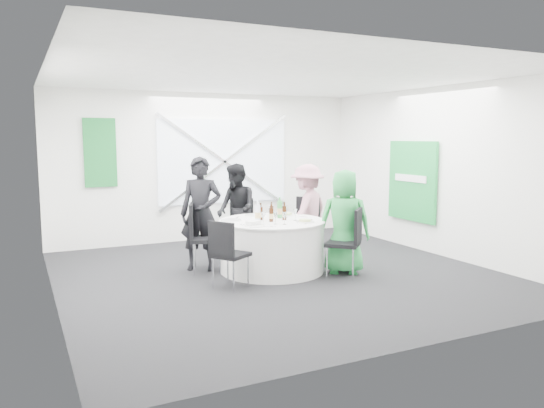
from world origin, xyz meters
name	(u,v)px	position (x,y,z in m)	size (l,w,h in m)	color
floor	(278,274)	(0.00, 0.00, 0.00)	(6.00, 6.00, 0.00)	black
ceiling	(278,77)	(0.00, 0.00, 2.80)	(6.00, 6.00, 0.00)	silver
wall_back	(209,167)	(0.00, 3.00, 1.40)	(6.00, 6.00, 0.00)	white
wall_front	(425,200)	(0.00, -3.00, 1.40)	(6.00, 6.00, 0.00)	white
wall_left	(49,186)	(-3.00, 0.00, 1.40)	(6.00, 6.00, 0.00)	white
wall_right	(439,172)	(3.00, 0.00, 1.40)	(6.00, 6.00, 0.00)	white
window_panel	(224,161)	(0.30, 2.96, 1.50)	(2.60, 0.03, 1.60)	silver
window_brace_a	(225,162)	(0.30, 2.92, 1.50)	(0.05, 0.05, 3.16)	silver
window_brace_b	(225,162)	(0.30, 2.92, 1.50)	(0.05, 0.05, 3.16)	silver
green_banner	(100,153)	(-2.00, 2.95, 1.70)	(0.55, 0.04, 1.20)	#13602E
green_sign	(412,181)	(2.94, 0.60, 1.20)	(0.05, 1.20, 1.40)	#1A933B
banquet_table	(272,246)	(0.00, 0.20, 0.38)	(1.56, 1.56, 0.76)	silver
chair_back	(244,222)	(0.05, 1.37, 0.55)	(0.44, 0.45, 0.94)	black
chair_back_left	(201,232)	(-0.98, 0.56, 0.60)	(0.60, 0.59, 1.02)	black
chair_back_right	(305,222)	(0.89, 0.80, 0.58)	(0.62, 0.62, 0.98)	black
chair_front_right	(349,237)	(0.82, -0.60, 0.58)	(0.63, 0.63, 0.98)	black
chair_front_left	(227,249)	(-0.95, -0.41, 0.53)	(0.57, 0.57, 0.91)	black
person_man_back_left	(201,214)	(-0.91, 0.73, 0.85)	(0.62, 0.40, 1.69)	black
person_man_back	(236,210)	(-0.08, 1.40, 0.77)	(0.75, 0.41, 1.54)	black
person_woman_pink	(307,211)	(0.92, 0.78, 0.77)	(0.99, 0.46, 1.53)	#B87789
person_woman_green	(344,222)	(0.89, -0.37, 0.76)	(0.74, 0.48, 1.51)	green
plate_back	(254,215)	(-0.05, 0.76, 0.77)	(0.27, 0.27, 0.01)	white
plate_back_left	(231,220)	(-0.55, 0.42, 0.77)	(0.30, 0.30, 0.01)	white
plate_back_right	(286,214)	(0.41, 0.55, 0.78)	(0.27, 0.27, 0.04)	white
plate_front_right	(305,221)	(0.35, -0.16, 0.78)	(0.26, 0.26, 0.04)	white
plate_front_left	(255,226)	(-0.44, -0.17, 0.77)	(0.27, 0.27, 0.01)	white
napkin	(253,223)	(-0.44, -0.13, 0.80)	(0.19, 0.12, 0.05)	silver
beer_bottle_a	(261,213)	(-0.14, 0.30, 0.86)	(0.06, 0.06, 0.25)	#3D1C0B
beer_bottle_b	(271,213)	(0.02, 0.26, 0.86)	(0.06, 0.06, 0.26)	#3D1C0B
beer_bottle_c	(284,213)	(0.17, 0.14, 0.86)	(0.06, 0.06, 0.27)	#3D1C0B
beer_bottle_d	(271,215)	(-0.07, 0.08, 0.86)	(0.06, 0.06, 0.26)	#3D1C0B
green_water_bottle	(280,210)	(0.20, 0.34, 0.89)	(0.08, 0.08, 0.32)	green
clear_water_bottle	(258,214)	(-0.25, 0.15, 0.88)	(0.08, 0.08, 0.30)	white
wine_glass_a	(276,215)	(-0.11, -0.13, 0.88)	(0.07, 0.07, 0.17)	white
wine_glass_b	(286,209)	(0.31, 0.36, 0.88)	(0.07, 0.07, 0.17)	white
wine_glass_c	(279,209)	(0.25, 0.46, 0.88)	(0.07, 0.07, 0.17)	white
wine_glass_d	(295,212)	(0.30, 0.03, 0.88)	(0.07, 0.07, 0.17)	white
wine_glass_e	(285,216)	(0.00, -0.21, 0.88)	(0.07, 0.07, 0.17)	white
wine_glass_f	(263,216)	(-0.28, -0.10, 0.88)	(0.07, 0.07, 0.17)	white
wine_glass_g	(269,208)	(0.14, 0.59, 0.88)	(0.07, 0.07, 0.17)	white
fork_a	(306,224)	(0.29, -0.29, 0.76)	(0.01, 0.15, 0.01)	silver
knife_a	(311,220)	(0.52, -0.04, 0.76)	(0.01, 0.15, 0.01)	silver
fork_b	(265,214)	(0.15, 0.76, 0.76)	(0.01, 0.15, 0.01)	silver
knife_b	(249,215)	(-0.12, 0.76, 0.76)	(0.01, 0.15, 0.01)	silver
fork_c	(303,217)	(0.57, 0.29, 0.76)	(0.01, 0.15, 0.01)	silver
knife_c	(281,215)	(0.38, 0.64, 0.76)	(0.01, 0.15, 0.01)	silver
fork_d	(237,218)	(-0.37, 0.64, 0.76)	(0.01, 0.15, 0.01)	silver
knife_d	(233,221)	(-0.56, 0.33, 0.76)	(0.01, 0.15, 0.01)	silver
fork_e	(245,225)	(-0.53, -0.03, 0.76)	(0.01, 0.15, 0.01)	silver
knife_e	(271,227)	(-0.27, -0.31, 0.76)	(0.01, 0.15, 0.01)	silver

